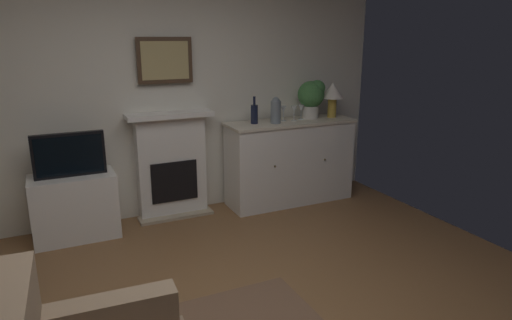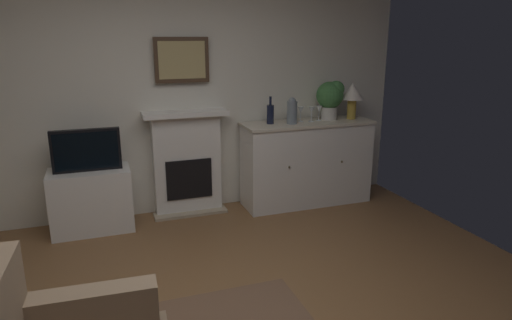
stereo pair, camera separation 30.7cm
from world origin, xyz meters
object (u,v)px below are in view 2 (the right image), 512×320
Objects in this scene: sideboard_cabinet at (306,163)px; potted_plant_small at (331,96)px; tv_set at (86,150)px; wine_bottle at (270,114)px; framed_picture at (182,60)px; table_lamp at (352,94)px; wine_glass_left at (301,110)px; wine_glass_right at (319,109)px; wine_glass_center at (311,111)px; tv_cabinet at (92,200)px; fireplace_unit at (187,163)px; vase_decorative at (292,111)px.

sideboard_cabinet is 0.78m from potted_plant_small.
wine_bottle is at bearing 1.27° from tv_set.
table_lamp is (1.85, -0.22, -0.39)m from framed_picture.
wine_glass_left is 0.22m from wine_glass_right.
wine_bottle is 1.76× the size of wine_glass_center.
tv_cabinet is 1.74× the size of potted_plant_small.
fireplace_unit is 6.67× the size of wine_glass_left.
fireplace_unit is 1.02m from wine_bottle.
wine_glass_right is at bearing 0.36° from tv_cabinet.
wine_glass_center is at bearing 0.10° from tv_set.
vase_decorative is (-0.25, -0.05, 0.02)m from wine_glass_center.
wine_glass_left is at bearing 152.72° from sideboard_cabinet.
sideboard_cabinet is 5.17× the size of vase_decorative.
vase_decorative is at bearing -13.93° from framed_picture.
sideboard_cabinet is at bearing -7.69° from fireplace_unit.
wine_glass_left is 2.23m from tv_set.
tv_cabinet is (-2.33, 0.02, -0.75)m from wine_glass_center.
sideboard_cabinet reaches higher than tv_cabinet.
tv_cabinet is 0.51m from tv_set.
table_lamp is (0.54, 0.00, 0.75)m from sideboard_cabinet.
table_lamp is 0.53× the size of tv_cabinet.
sideboard_cabinet is 0.59m from wine_glass_left.
potted_plant_small is at bearing 0.67° from tv_cabinet.
sideboard_cabinet is 5.01× the size of wine_bottle.
framed_picture is 0.89× the size of tv_set.
wine_bottle is at bearing -179.03° from potted_plant_small.
tv_set is at bearing -179.90° from wine_glass_center.
fireplace_unit is at bearing 172.35° from wine_glass_center.
wine_glass_center is at bearing -20.40° from wine_glass_left.
framed_picture reaches higher than vase_decorative.
wine_bottle is 0.23m from vase_decorative.
potted_plant_small is (0.26, 0.05, 0.13)m from wine_glass_center.
fireplace_unit is 1.03m from tv_set.
fireplace_unit reaches higher than sideboard_cabinet.
wine_glass_right reaches higher than sideboard_cabinet.
table_lamp is 0.53m from wine_glass_center.
wine_bottle is 0.74m from potted_plant_small.
wine_glass_center is 0.22× the size of tv_cabinet.
wine_bottle is at bearing 175.42° from wine_glass_center.
potted_plant_small is (2.58, 0.05, 0.38)m from tv_set.
potted_plant_small is (0.37, 0.01, 0.13)m from wine_glass_left.
wine_glass_center is 2.44m from tv_cabinet.
framed_picture is at bearing 171.48° from wine_glass_left.
vase_decorative is (1.10, -0.23, 0.53)m from fireplace_unit.
framed_picture is at bearing 12.01° from tv_cabinet.
framed_picture is 3.33× the size of wine_glass_right.
tv_set is at bearing -178.73° from wine_bottle.
table_lamp is at bearing -10.40° from potted_plant_small.
framed_picture is 0.38× the size of sideboard_cabinet.
potted_plant_small reaches higher than sideboard_cabinet.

